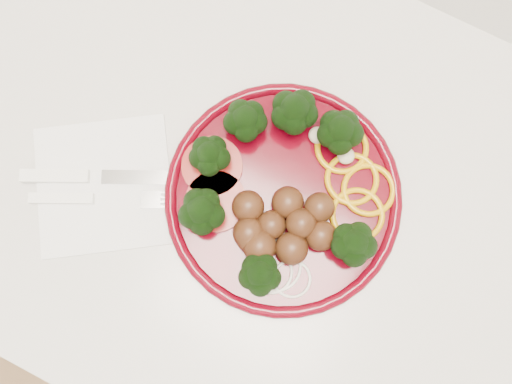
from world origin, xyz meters
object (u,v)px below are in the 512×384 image
at_px(knife, 84,176).
at_px(plate, 280,195).
at_px(fork, 80,199).
at_px(napkin, 104,185).

bearing_deg(knife, plate, -5.54).
bearing_deg(plate, knife, -159.00).
height_order(knife, fork, knife).
height_order(napkin, fork, fork).
xyz_separation_m(plate, fork, (-0.20, -0.11, -0.01)).
distance_m(knife, fork, 0.03).
relative_size(napkin, fork, 0.94).
bearing_deg(plate, fork, -152.48).
bearing_deg(fork, plate, 0.98).
xyz_separation_m(plate, napkin, (-0.19, -0.08, -0.02)).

